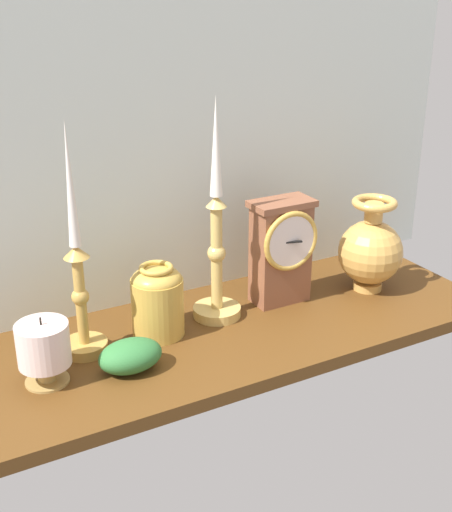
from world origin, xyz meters
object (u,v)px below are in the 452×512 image
object	(u,v)px
mantel_clock	(282,250)
pillar_candle_front	(44,349)
candlestick_tall_left	(79,284)
candlestick_tall_center	(216,250)
brass_vase_bulbous	(371,250)
brass_vase_jar	(157,299)

from	to	relation	value
mantel_clock	pillar_candle_front	world-z (taller)	mantel_clock
pillar_candle_front	candlestick_tall_left	bearing A→B (deg)	37.22
candlestick_tall_left	candlestick_tall_center	distance (cm)	25.50
mantel_clock	candlestick_tall_center	xyz separation A→B (cm)	(-13.98, 0.41, 2.47)
brass_vase_bulbous	candlestick_tall_left	bearing A→B (deg)	176.46
candlestick_tall_left	brass_vase_jar	size ratio (longest dim) A/B	3.01
brass_vase_bulbous	brass_vase_jar	size ratio (longest dim) A/B	1.45
candlestick_tall_left	pillar_candle_front	bearing A→B (deg)	-142.78
candlestick_tall_left	mantel_clock	bearing A→B (deg)	0.53
candlestick_tall_left	candlestick_tall_center	size ratio (longest dim) A/B	0.97
brass_vase_bulbous	pillar_candle_front	bearing A→B (deg)	-177.78
mantel_clock	pillar_candle_front	distance (cm)	48.23
mantel_clock	candlestick_tall_center	distance (cm)	14.20
candlestick_tall_center	brass_vase_bulbous	world-z (taller)	candlestick_tall_center
candlestick_tall_center	brass_vase_bulbous	xyz separation A→B (cm)	(32.47, -4.35, -4.63)
candlestick_tall_left	brass_vase_jar	world-z (taller)	candlestick_tall_left
mantel_clock	brass_vase_jar	distance (cm)	26.39
candlestick_tall_left	candlestick_tall_center	xyz separation A→B (cm)	(25.49, 0.77, 0.57)
mantel_clock	candlestick_tall_center	world-z (taller)	candlestick_tall_center
candlestick_tall_left	brass_vase_jar	bearing A→B (deg)	-1.73
candlestick_tall_left	brass_vase_bulbous	xyz separation A→B (cm)	(57.96, -3.58, -4.06)
candlestick_tall_left	brass_vase_bulbous	distance (cm)	58.21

